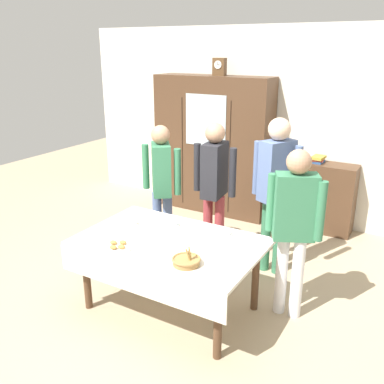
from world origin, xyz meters
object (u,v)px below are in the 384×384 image
tea_cup_far_right (131,223)px  tea_cup_back_edge (173,223)px  mantel_clock (220,67)px  person_near_right_end (162,179)px  bread_basket (186,261)px  spoon_back_edge (239,250)px  book_stack (318,159)px  spoon_far_right (157,223)px  wall_cabinet (212,145)px  person_by_cabinet (294,219)px  pastry_plate (118,246)px  bookshelf_low (315,196)px  tea_cup_far_left (225,233)px  person_beside_shelf (214,180)px  person_behind_table_right (276,181)px  dining_table (168,251)px  spoon_mid_left (166,252)px

tea_cup_far_right → tea_cup_back_edge: same height
mantel_clock → person_near_right_end: size_ratio=0.15×
bread_basket → person_near_right_end: (-1.06, 1.22, 0.20)m
spoon_back_edge → mantel_clock: bearing=120.8°
book_stack → spoon_far_right: size_ratio=1.92×
wall_cabinet → person_by_cabinet: 2.81m
pastry_plate → bookshelf_low: bearing=71.7°
spoon_far_right → spoon_back_edge: same height
spoon_far_right → person_by_cabinet: size_ratio=0.07×
book_stack → tea_cup_far_left: book_stack is taller
spoon_far_right → person_beside_shelf: person_beside_shelf is taller
tea_cup_far_left → person_beside_shelf: person_beside_shelf is taller
person_by_cabinet → person_behind_table_right: bearing=121.1°
spoon_back_edge → person_by_cabinet: size_ratio=0.07×
wall_cabinet → spoon_far_right: wall_cabinet is taller
dining_table → bread_basket: size_ratio=6.99×
tea_cup_back_edge → pastry_plate: bearing=-103.8°
dining_table → spoon_far_right: (-0.32, 0.29, 0.10)m
tea_cup_back_edge → person_near_right_end: size_ratio=0.08×
book_stack → person_beside_shelf: person_beside_shelf is taller
tea_cup_back_edge → person_near_right_end: (-0.54, 0.61, 0.21)m
bookshelf_low → tea_cup_back_edge: size_ratio=8.04×
spoon_mid_left → spoon_far_right: size_ratio=1.00×
mantel_clock → person_by_cabinet: mantel_clock is taller
spoon_mid_left → spoon_back_edge: (0.54, 0.36, 0.00)m
wall_cabinet → person_near_right_end: bearing=-83.1°
dining_table → book_stack: size_ratio=7.33×
dining_table → tea_cup_far_left: tea_cup_far_left is taller
person_beside_shelf → spoon_far_right: bearing=-105.0°
tea_cup_far_right → person_near_right_end: person_near_right_end is taller
person_behind_table_right → person_beside_shelf: 0.69m
person_beside_shelf → person_near_right_end: bearing=-163.8°
book_stack → person_beside_shelf: 1.71m
bread_basket → person_behind_table_right: (0.21, 1.49, 0.30)m
mantel_clock → pastry_plate: (0.49, -2.91, -1.40)m
tea_cup_back_edge → pastry_plate: tea_cup_back_edge is taller
dining_table → wall_cabinet: bearing=109.2°
person_beside_shelf → person_behind_table_right: bearing=8.1°
bread_basket → spoon_far_right: bearing=140.4°
mantel_clock → person_by_cabinet: bearing=-49.0°
mantel_clock → spoon_mid_left: mantel_clock is taller
spoon_mid_left → wall_cabinet: bearing=109.8°
wall_cabinet → person_near_right_end: size_ratio=1.28×
mantel_clock → person_behind_table_right: 2.23m
book_stack → spoon_mid_left: 2.89m
person_near_right_end → person_by_cabinet: person_by_cabinet is taller
pastry_plate → person_behind_table_right: 1.80m
dining_table → person_by_cabinet: 1.17m
spoon_far_right → person_by_cabinet: 1.36m
tea_cup_far_left → tea_cup_back_edge: 0.55m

